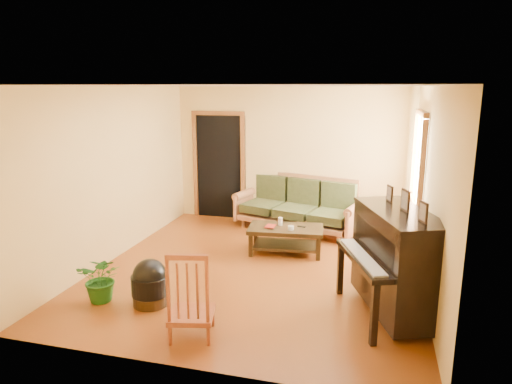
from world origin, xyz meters
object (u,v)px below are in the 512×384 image
(armchair, at_px, (392,257))
(piano, at_px, (396,264))
(coffee_table, at_px, (286,240))
(red_chair, at_px, (191,293))
(footstool, at_px, (150,288))
(potted_plant, at_px, (102,278))
(ceramic_crock, at_px, (399,226))
(sofa, at_px, (297,204))

(armchair, relative_size, piano, 0.54)
(coffee_table, bearing_deg, red_chair, -99.99)
(red_chair, bearing_deg, footstool, 131.42)
(armchair, bearing_deg, potted_plant, -171.15)
(red_chair, bearing_deg, armchair, 28.95)
(footstool, xyz_separation_m, ceramic_crock, (3.04, 3.73, -0.09))
(footstool, bearing_deg, ceramic_crock, 50.85)
(armchair, bearing_deg, sofa, 115.26)
(footstool, height_order, red_chair, red_chair)
(coffee_table, xyz_separation_m, ceramic_crock, (1.79, 1.56, -0.09))
(piano, height_order, red_chair, piano)
(armchair, xyz_separation_m, footstool, (-2.83, -1.35, -0.16))
(armchair, relative_size, red_chair, 0.77)
(piano, height_order, footstool, piano)
(armchair, height_order, ceramic_crock, armchair)
(piano, relative_size, ceramic_crock, 5.54)
(sofa, relative_size, ceramic_crock, 8.96)
(coffee_table, bearing_deg, footstool, -119.80)
(sofa, xyz_separation_m, armchair, (1.63, -2.03, -0.11))
(piano, bearing_deg, red_chair, -174.57)
(piano, relative_size, footstool, 3.15)
(piano, xyz_separation_m, footstool, (-2.84, -0.48, -0.41))
(sofa, bearing_deg, potted_plant, -102.25)
(sofa, xyz_separation_m, ceramic_crock, (1.83, 0.34, -0.36))
(footstool, bearing_deg, red_chair, -35.10)
(red_chair, xyz_separation_m, ceramic_crock, (2.27, 4.27, -0.36))
(red_chair, xyz_separation_m, potted_plant, (-1.38, 0.47, -0.19))
(footstool, relative_size, potted_plant, 0.75)
(sofa, height_order, ceramic_crock, sofa)
(red_chair, relative_size, potted_plant, 1.64)
(armchair, xyz_separation_m, potted_plant, (-3.45, -1.42, -0.08))
(coffee_table, relative_size, footstool, 2.61)
(piano, bearing_deg, ceramic_crock, 65.91)
(ceramic_crock, bearing_deg, red_chair, -118.03)
(coffee_table, distance_m, piano, 2.36)
(piano, xyz_separation_m, ceramic_crock, (0.19, 3.24, -0.50))
(potted_plant, bearing_deg, piano, 9.04)
(ceramic_crock, bearing_deg, piano, -93.36)
(red_chair, bearing_deg, potted_plant, 147.59)
(sofa, relative_size, piano, 1.62)
(armchair, relative_size, footstool, 1.68)
(armchair, relative_size, ceramic_crock, 2.97)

